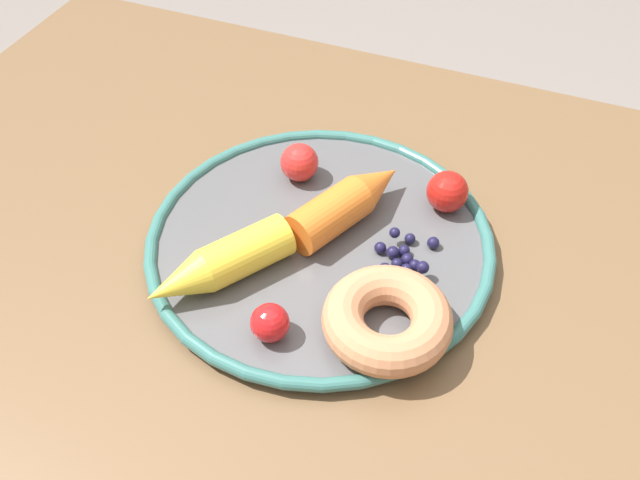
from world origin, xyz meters
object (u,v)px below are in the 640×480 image
object	(u,v)px
tomato_near	(447,192)
donut	(387,319)
tomato_far	(270,323)
plate	(320,242)
dining_table	(343,359)
carrot_yellow	(219,265)
carrot_orange	(349,202)
tomato_mid	(299,162)
blueberry_pile	(404,255)

from	to	relation	value
tomato_near	donut	bearing A→B (deg)	-92.33
donut	tomato_far	xyz separation A→B (m)	(-0.09, -0.04, -0.00)
plate	tomato_near	size ratio (longest dim) A/B	8.06
tomato_near	dining_table	bearing A→B (deg)	-111.60
tomato_near	carrot_yellow	bearing A→B (deg)	-134.25
dining_table	plate	world-z (taller)	plate
carrot_orange	tomato_mid	xyz separation A→B (m)	(-0.06, 0.04, -0.00)
tomato_near	plate	bearing A→B (deg)	-138.11
carrot_orange	plate	bearing A→B (deg)	-110.22
donut	plate	bearing A→B (deg)	139.06
dining_table	carrot_orange	world-z (taller)	carrot_orange
dining_table	blueberry_pile	distance (m)	0.13
donut	carrot_orange	bearing A→B (deg)	123.19
carrot_orange	donut	size ratio (longest dim) A/B	1.27
plate	blueberry_pile	world-z (taller)	blueberry_pile
carrot_orange	tomato_far	xyz separation A→B (m)	(-0.01, -0.15, -0.00)
tomato_near	tomato_mid	distance (m)	0.15
dining_table	donut	xyz separation A→B (m)	(0.05, -0.03, 0.12)
plate	carrot_orange	xyz separation A→B (m)	(0.01, 0.04, 0.02)
dining_table	tomato_far	xyz separation A→B (m)	(-0.04, -0.07, 0.12)
tomato_near	tomato_far	xyz separation A→B (m)	(-0.09, -0.20, -0.00)
tomato_far	tomato_near	bearing A→B (deg)	65.00
donut	blueberry_pile	size ratio (longest dim) A/B	1.86
carrot_orange	tomato_mid	bearing A→B (deg)	150.80
carrot_orange	blueberry_pile	size ratio (longest dim) A/B	2.38
carrot_orange	tomato_mid	distance (m)	0.07
tomato_far	donut	bearing A→B (deg)	23.25
donut	tomato_far	bearing A→B (deg)	-156.75
dining_table	blueberry_pile	size ratio (longest dim) A/B	19.02
donut	tomato_far	distance (m)	0.09
tomato_far	carrot_orange	bearing A→B (deg)	85.63
tomato_mid	tomato_far	distance (m)	0.19
carrot_yellow	dining_table	bearing A→B (deg)	15.78
blueberry_pile	tomato_far	world-z (taller)	tomato_far
donut	tomato_far	size ratio (longest dim) A/B	3.29
carrot_orange	tomato_far	size ratio (longest dim) A/B	4.20
carrot_yellow	donut	size ratio (longest dim) A/B	1.24
dining_table	tomato_mid	size ratio (longest dim) A/B	28.40
dining_table	tomato_near	world-z (taller)	tomato_near
plate	donut	size ratio (longest dim) A/B	3.03
dining_table	tomato_near	size ratio (longest dim) A/B	27.16
tomato_mid	tomato_far	size ratio (longest dim) A/B	1.18
blueberry_pile	tomato_mid	bearing A→B (deg)	151.87
tomato_near	tomato_mid	xyz separation A→B (m)	(-0.15, -0.01, -0.00)
carrot_yellow	tomato_far	distance (m)	0.07
donut	blueberry_pile	world-z (taller)	donut
dining_table	blueberry_pile	xyz separation A→B (m)	(0.04, 0.05, 0.11)
dining_table	tomato_near	xyz separation A→B (m)	(0.05, 0.13, 0.13)
plate	blueberry_pile	size ratio (longest dim) A/B	5.65
blueberry_pile	tomato_near	size ratio (longest dim) A/B	1.43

